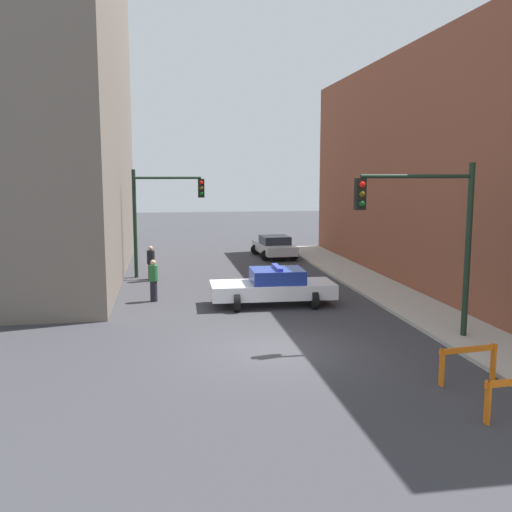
% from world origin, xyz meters
% --- Properties ---
extents(ground_plane, '(120.00, 120.00, 0.00)m').
position_xyz_m(ground_plane, '(0.00, 0.00, 0.00)').
color(ground_plane, '#38383D').
extents(sidewalk_right, '(2.40, 44.00, 0.12)m').
position_xyz_m(sidewalk_right, '(6.20, 0.00, 0.06)').
color(sidewalk_right, '#B2ADA3').
rests_on(sidewalk_right, ground_plane).
extents(traffic_light_near, '(3.64, 0.35, 5.20)m').
position_xyz_m(traffic_light_near, '(4.73, 0.12, 3.53)').
color(traffic_light_near, black).
rests_on(traffic_light_near, sidewalk_right).
extents(traffic_light_far, '(3.44, 0.35, 5.20)m').
position_xyz_m(traffic_light_far, '(-3.30, 12.40, 3.40)').
color(traffic_light_far, black).
rests_on(traffic_light_far, ground_plane).
extents(police_car, '(4.74, 2.43, 1.52)m').
position_xyz_m(police_car, '(1.05, 5.53, 0.72)').
color(police_car, white).
rests_on(police_car, ground_plane).
extents(parked_car_near, '(2.45, 4.41, 1.31)m').
position_xyz_m(parked_car_near, '(3.51, 17.96, 0.67)').
color(parked_car_near, silver).
rests_on(parked_car_near, ground_plane).
extents(pedestrian_crossing, '(0.40, 0.40, 1.66)m').
position_xyz_m(pedestrian_crossing, '(-3.48, 6.93, 0.86)').
color(pedestrian_crossing, black).
rests_on(pedestrian_crossing, ground_plane).
extents(pedestrian_corner, '(0.50, 0.50, 1.66)m').
position_xyz_m(pedestrian_corner, '(-3.67, 11.33, 0.86)').
color(pedestrian_corner, '#382D23').
rests_on(pedestrian_corner, ground_plane).
extents(barrier_mid, '(1.59, 0.34, 0.90)m').
position_xyz_m(barrier_mid, '(4.09, -3.30, 0.62)').
color(barrier_mid, orange).
rests_on(barrier_mid, ground_plane).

